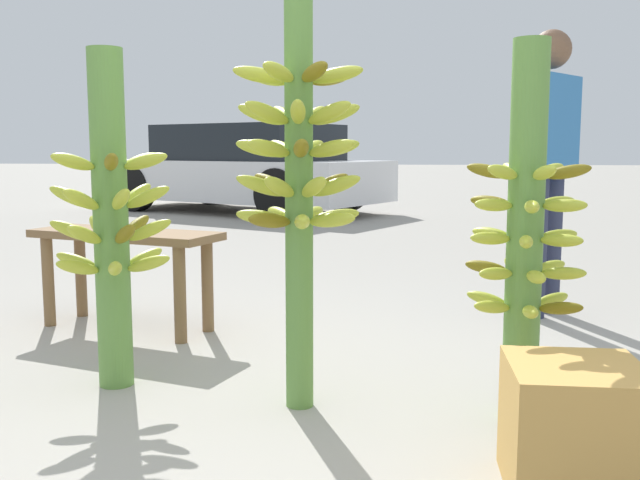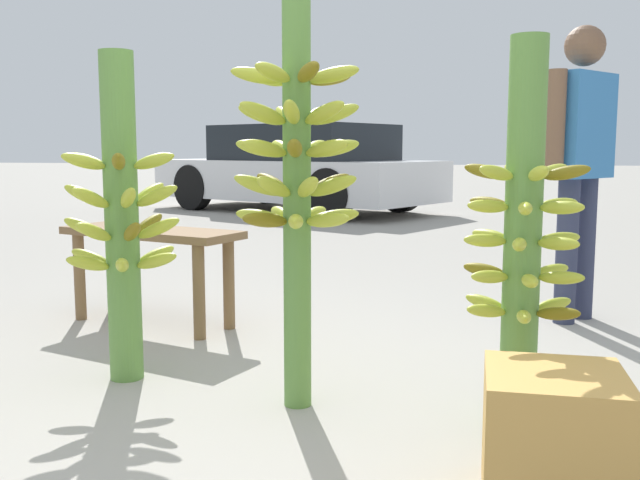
% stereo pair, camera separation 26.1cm
% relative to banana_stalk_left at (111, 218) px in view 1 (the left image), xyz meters
% --- Properties ---
extents(ground_plane, '(80.00, 80.00, 0.00)m').
position_rel_banana_stalk_left_xyz_m(ground_plane, '(0.80, -0.54, -0.67)').
color(ground_plane, '#9E998E').
extents(banana_stalk_left, '(0.49, 0.47, 1.31)m').
position_rel_banana_stalk_left_xyz_m(banana_stalk_left, '(0.00, 0.00, 0.00)').
color(banana_stalk_left, '#5B8C3D').
rests_on(banana_stalk_left, ground_plane).
extents(banana_stalk_center, '(0.46, 0.46, 1.56)m').
position_rel_banana_stalk_left_xyz_m(banana_stalk_center, '(0.76, -0.15, 0.19)').
color(banana_stalk_center, '#5B8C3D').
rests_on(banana_stalk_center, ground_plane).
extents(banana_stalk_right, '(0.40, 0.41, 1.29)m').
position_rel_banana_stalk_left_xyz_m(banana_stalk_right, '(1.53, -0.21, -0.02)').
color(banana_stalk_right, '#5B8C3D').
rests_on(banana_stalk_right, ground_plane).
extents(vendor_person, '(0.44, 0.54, 1.57)m').
position_rel_banana_stalk_left_xyz_m(vendor_person, '(1.92, 1.43, 0.27)').
color(vendor_person, '#2D334C').
rests_on(vendor_person, ground_plane).
extents(market_bench, '(1.07, 0.62, 0.51)m').
position_rel_banana_stalk_left_xyz_m(market_bench, '(-0.30, 0.87, -0.26)').
color(market_bench, brown).
rests_on(market_bench, ground_plane).
extents(parked_car, '(4.69, 3.59, 1.28)m').
position_rel_banana_stalk_left_xyz_m(parked_car, '(-1.23, 7.76, -0.04)').
color(parked_car, silver).
rests_on(parked_car, ground_plane).
extents(produce_crate, '(0.36, 0.36, 0.36)m').
position_rel_banana_stalk_left_xyz_m(produce_crate, '(1.59, -0.72, -0.49)').
color(produce_crate, '#C69347').
rests_on(produce_crate, ground_plane).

